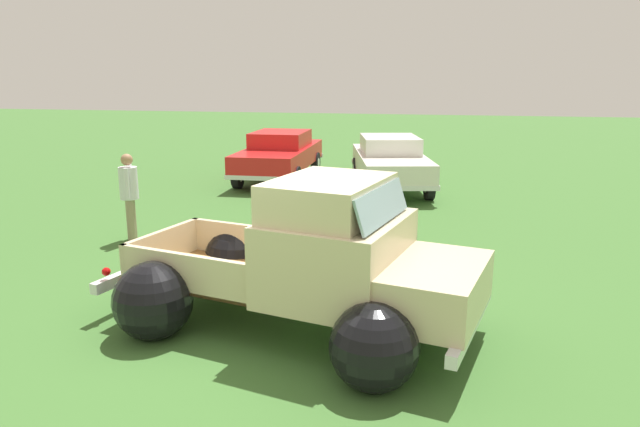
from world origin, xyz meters
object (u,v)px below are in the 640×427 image
(vintage_pickup_truck, at_px, (317,273))
(lane_cone_0, at_px, (140,259))
(show_car_0, at_px, (280,154))
(show_car_1, at_px, (390,160))
(spectator_0, at_px, (129,192))

(vintage_pickup_truck, bearing_deg, lane_cone_0, 170.19)
(show_car_0, height_order, show_car_1, same)
(show_car_0, xyz_separation_m, show_car_1, (3.34, -0.70, -0.00))
(vintage_pickup_truck, relative_size, spectator_0, 2.98)
(vintage_pickup_truck, height_order, lane_cone_0, vintage_pickup_truck)
(show_car_1, height_order, lane_cone_0, show_car_1)
(show_car_1, xyz_separation_m, lane_cone_0, (-3.12, -8.03, -0.47))
(spectator_0, relative_size, lane_cone_0, 2.63)
(show_car_0, distance_m, lane_cone_0, 8.75)
(spectator_0, bearing_deg, vintage_pickup_truck, -58.10)
(vintage_pickup_truck, xyz_separation_m, show_car_0, (-3.29, 10.03, 0.03))
(spectator_0, height_order, lane_cone_0, spectator_0)
(vintage_pickup_truck, distance_m, show_car_0, 10.56)
(show_car_1, bearing_deg, spectator_0, -47.98)
(vintage_pickup_truck, bearing_deg, spectator_0, 156.34)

